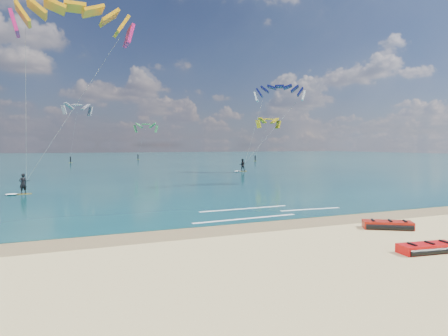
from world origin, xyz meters
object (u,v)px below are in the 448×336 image
(packed_kite_left, at_px, (427,252))
(packed_kite_mid, at_px, (388,229))
(kitesurfer_far, at_px, (262,122))
(kitesurfer_main, at_px, (50,90))

(packed_kite_left, distance_m, packed_kite_mid, 4.28)
(packed_kite_left, distance_m, kitesurfer_far, 45.62)
(packed_kite_mid, height_order, kitesurfer_far, kitesurfer_far)
(packed_kite_mid, xyz_separation_m, kitesurfer_far, (13.70, 38.37, 7.52))
(packed_kite_left, bearing_deg, kitesurfer_main, 126.89)
(packed_kite_mid, bearing_deg, kitesurfer_far, 102.24)
(packed_kite_mid, height_order, kitesurfer_main, kitesurfer_main)
(packed_kite_mid, distance_m, kitesurfer_far, 41.43)
(packed_kite_left, distance_m, kitesurfer_main, 28.01)
(packed_kite_left, bearing_deg, kitesurfer_far, 76.95)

